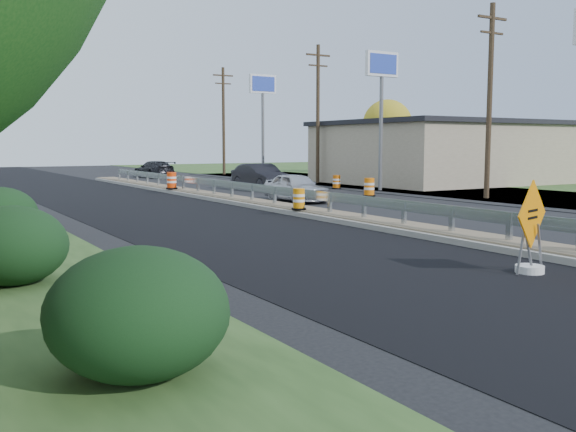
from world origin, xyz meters
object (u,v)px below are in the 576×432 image
barrel_median_mid (299,200)px  barrel_shoulder_near (369,188)px  barrel_shoulder_mid (337,182)px  car_dark_far (154,169)px  barrel_median_far (172,181)px  car_dark_mid (261,177)px  car_silver (296,187)px  caution_sign (530,250)px

barrel_median_mid → barrel_shoulder_near: 9.76m
barrel_shoulder_mid → car_dark_far: 19.32m
barrel_median_far → car_dark_mid: car_dark_mid is taller
barrel_median_far → barrel_shoulder_near: barrel_median_far is taller
barrel_median_mid → barrel_median_far: size_ratio=0.86×
barrel_median_mid → car_dark_far: bearing=80.6°
barrel_shoulder_near → car_silver: bearing=-173.3°
car_dark_mid → car_dark_far: size_ratio=1.01×
caution_sign → barrel_median_mid: (1.64, 11.60, 0.12)m
barrel_median_far → car_dark_mid: 5.47m
barrel_median_mid → car_dark_far: (4.94, 29.98, 0.06)m
barrel_shoulder_near → barrel_shoulder_mid: barrel_shoulder_near is taller
barrel_shoulder_mid → caution_sign: bearing=-116.5°
car_dark_far → barrel_shoulder_near: bearing=91.8°
car_dark_mid → car_dark_far: 17.03m
caution_sign → barrel_shoulder_mid: caution_sign is taller
caution_sign → car_silver: size_ratio=0.49×
caution_sign → barrel_shoulder_near: 19.80m
barrel_median_far → barrel_shoulder_near: (7.88, -7.34, -0.22)m
caution_sign → barrel_shoulder_near: bearing=44.2°
caution_sign → barrel_median_far: caution_sign is taller
barrel_shoulder_near → car_dark_far: bearing=96.9°
caution_sign → car_dark_far: caution_sign is taller
barrel_shoulder_near → car_dark_mid: car_dark_mid is taller
caution_sign → barrel_shoulder_mid: bearing=46.4°
caution_sign → barrel_median_mid: caution_sign is taller
barrel_shoulder_mid → car_dark_far: size_ratio=0.18×
barrel_median_mid → car_dark_mid: car_dark_mid is taller
car_silver → barrel_median_far: bearing=110.7°
caution_sign → car_dark_mid: size_ratio=0.41×
barrel_median_far → car_dark_mid: bearing=-1.5°
barrel_shoulder_near → barrel_median_mid: bearing=-143.8°
car_dark_far → car_dark_mid: bearing=86.6°
barrel_shoulder_near → barrel_shoulder_mid: 5.82m
barrel_median_mid → car_silver: size_ratio=0.20×
barrel_median_mid → car_silver: 6.06m
barrel_shoulder_near → barrel_shoulder_mid: bearing=71.2°
barrel_shoulder_mid → car_silver: car_silver is taller
car_dark_far → barrel_median_far: bearing=68.5°
caution_sign → car_dark_mid: bearing=56.7°
barrel_median_mid → car_dark_far: 30.39m
car_dark_far → car_silver: bearing=80.6°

